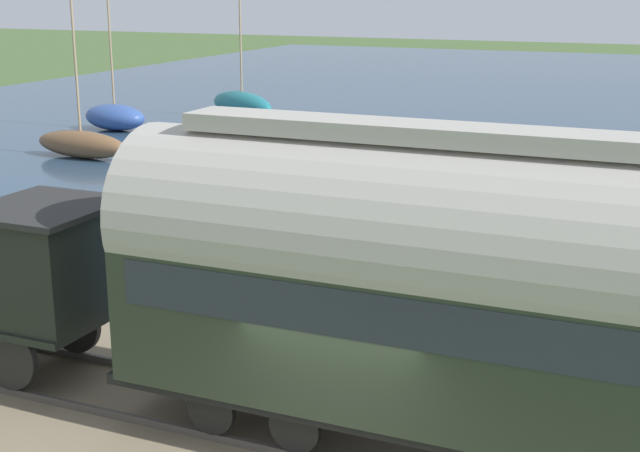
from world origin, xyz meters
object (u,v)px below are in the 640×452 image
at_px(passenger_coach, 487,289).
at_px(sailboat_brown, 81,143).
at_px(sailboat_blue, 115,117).
at_px(sailboat_teal, 242,104).
at_px(rowboat_near_shore, 425,269).

height_order(passenger_coach, sailboat_brown, sailboat_brown).
relative_size(passenger_coach, sailboat_blue, 1.57).
bearing_deg(passenger_coach, sailboat_blue, 44.26).
bearing_deg(sailboat_teal, sailboat_blue, 175.56).
height_order(passenger_coach, sailboat_teal, sailboat_teal).
bearing_deg(sailboat_brown, rowboat_near_shore, -113.64).
bearing_deg(rowboat_near_shore, sailboat_blue, 15.70).
xyz_separation_m(sailboat_brown, sailboat_blue, (6.32, 2.93, 0.06)).
xyz_separation_m(passenger_coach, sailboat_teal, (29.91, 19.71, -2.25)).
height_order(passenger_coach, rowboat_near_shore, passenger_coach).
height_order(sailboat_teal, sailboat_blue, sailboat_teal).
bearing_deg(sailboat_blue, sailboat_brown, -149.34).
xyz_separation_m(sailboat_brown, sailboat_teal, (12.16, -0.81, 0.13)).
distance_m(passenger_coach, rowboat_near_shore, 9.79).
bearing_deg(sailboat_teal, sailboat_brown, -155.63).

